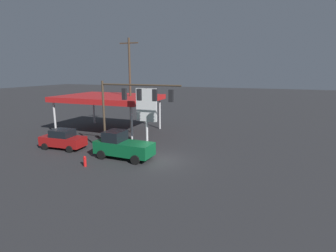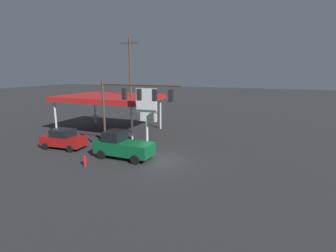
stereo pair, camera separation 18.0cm
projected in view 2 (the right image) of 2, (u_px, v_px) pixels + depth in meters
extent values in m
plane|color=#2D2D30|center=(159.00, 160.00, 22.56)|extent=(200.00, 200.00, 0.00)
cylinder|color=#473828|center=(104.00, 117.00, 24.06)|extent=(0.20, 0.20, 6.68)
cylinder|color=#473828|center=(139.00, 85.00, 22.09)|extent=(7.44, 0.14, 0.14)
cube|color=black|center=(124.00, 94.00, 22.80)|extent=(0.36, 0.28, 1.00)
sphere|color=#FF4141|center=(125.00, 90.00, 22.90)|extent=(0.22, 0.22, 0.22)
sphere|color=#392305|center=(125.00, 94.00, 22.97)|extent=(0.22, 0.22, 0.22)
sphere|color=black|center=(125.00, 97.00, 23.03)|extent=(0.22, 0.22, 0.22)
cube|color=black|center=(139.00, 95.00, 22.28)|extent=(0.36, 0.28, 1.00)
sphere|color=#FF4141|center=(140.00, 91.00, 22.38)|extent=(0.22, 0.22, 0.22)
sphere|color=#392305|center=(140.00, 94.00, 22.44)|extent=(0.22, 0.22, 0.22)
sphere|color=black|center=(140.00, 98.00, 22.51)|extent=(0.22, 0.22, 0.22)
cube|color=black|center=(155.00, 95.00, 21.75)|extent=(0.36, 0.28, 1.00)
sphere|color=#FF4141|center=(155.00, 91.00, 21.86)|extent=(0.22, 0.22, 0.22)
sphere|color=#392305|center=(155.00, 95.00, 21.92)|extent=(0.22, 0.22, 0.22)
sphere|color=black|center=(155.00, 99.00, 21.98)|extent=(0.22, 0.22, 0.22)
cube|color=black|center=(171.00, 96.00, 21.23)|extent=(0.36, 0.28, 1.00)
sphere|color=#FF4141|center=(172.00, 92.00, 21.33)|extent=(0.22, 0.22, 0.22)
sphere|color=#392305|center=(172.00, 96.00, 21.40)|extent=(0.22, 0.22, 0.22)
sphere|color=black|center=(172.00, 99.00, 21.46)|extent=(0.22, 0.22, 0.22)
cylinder|color=#473828|center=(131.00, 87.00, 31.60)|extent=(0.26, 0.26, 11.31)
cube|color=#473828|center=(129.00, 43.00, 30.55)|extent=(2.40, 0.14, 0.14)
cube|color=red|center=(110.00, 98.00, 32.36)|extent=(11.61, 8.72, 0.60)
cube|color=red|center=(128.00, 95.00, 36.34)|extent=(11.61, 0.06, 0.36)
cylinder|color=silver|center=(160.00, 114.00, 34.37)|extent=(0.24, 0.24, 3.95)
cylinder|color=silver|center=(95.00, 110.00, 38.13)|extent=(0.24, 0.24, 3.95)
cylinder|color=silver|center=(132.00, 125.00, 27.54)|extent=(0.24, 0.24, 3.95)
cylinder|color=silver|center=(56.00, 118.00, 31.30)|extent=(0.24, 0.24, 3.95)
cylinder|color=silver|center=(147.00, 120.00, 24.92)|extent=(0.24, 0.24, 5.96)
cube|color=white|center=(147.00, 105.00, 24.63)|extent=(2.07, 0.24, 3.12)
cube|color=black|center=(147.00, 105.00, 24.75)|extent=(1.45, 0.04, 1.09)
cube|color=#0C592D|center=(124.00, 148.00, 22.91)|extent=(5.26, 2.17, 1.10)
cube|color=black|center=(115.00, 136.00, 23.05)|extent=(1.66, 1.89, 0.90)
cylinder|color=black|center=(101.00, 155.00, 22.77)|extent=(0.81, 0.25, 0.80)
cylinder|color=black|center=(115.00, 148.00, 24.60)|extent=(0.81, 0.25, 0.80)
cylinder|color=black|center=(135.00, 160.00, 21.45)|extent=(0.81, 0.25, 0.80)
cylinder|color=black|center=(147.00, 153.00, 23.28)|extent=(0.81, 0.25, 0.80)
cube|color=maroon|center=(64.00, 141.00, 25.85)|extent=(4.50, 2.05, 0.90)
cube|color=black|center=(63.00, 133.00, 25.69)|extent=(2.09, 1.77, 0.70)
cylinder|color=black|center=(45.00, 146.00, 25.53)|extent=(0.67, 0.26, 0.66)
cylinder|color=black|center=(59.00, 142.00, 27.24)|extent=(0.67, 0.26, 0.66)
cylinder|color=black|center=(70.00, 149.00, 24.65)|extent=(0.67, 0.26, 0.66)
cylinder|color=black|center=(82.00, 144.00, 26.36)|extent=(0.67, 0.26, 0.66)
cylinder|color=red|center=(85.00, 162.00, 21.09)|extent=(0.24, 0.24, 0.70)
sphere|color=red|center=(85.00, 157.00, 21.00)|extent=(0.22, 0.22, 0.22)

